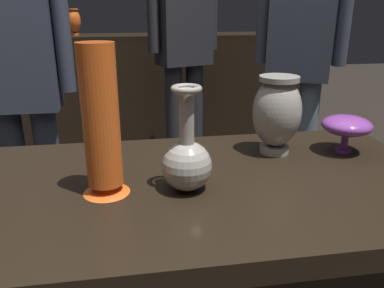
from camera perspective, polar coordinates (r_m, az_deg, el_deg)
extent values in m
cube|color=black|center=(0.93, 0.71, -6.81)|extent=(1.20, 0.64, 0.05)
cube|color=black|center=(3.11, -6.36, 6.24)|extent=(2.60, 0.40, 0.95)
cube|color=black|center=(3.03, -6.72, 15.37)|extent=(2.60, 0.40, 0.04)
sphere|color=gray|center=(0.86, -0.77, -3.26)|extent=(0.11, 0.11, 0.11)
cylinder|color=gray|center=(0.82, -0.80, 3.85)|extent=(0.03, 0.03, 0.13)
torus|color=gray|center=(0.81, -0.82, 8.15)|extent=(0.07, 0.07, 0.01)
cylinder|color=gray|center=(1.11, 12.00, -0.68)|extent=(0.08, 0.08, 0.02)
ellipsoid|color=gray|center=(1.08, 12.40, 4.64)|extent=(0.13, 0.13, 0.19)
cylinder|color=gray|center=(1.06, 12.76, 9.38)|extent=(0.11, 0.11, 0.01)
cylinder|color=#7A388E|center=(1.18, 21.41, -0.83)|extent=(0.05, 0.05, 0.01)
cylinder|color=#7A388E|center=(1.17, 21.57, 0.35)|extent=(0.02, 0.02, 0.04)
ellipsoid|color=#7A388E|center=(1.15, 21.86, 2.58)|extent=(0.14, 0.14, 0.05)
cone|color=#E55B1E|center=(0.88, -12.49, -6.29)|extent=(0.10, 0.10, 0.02)
cylinder|color=#E55B1E|center=(0.82, -13.31, 3.91)|extent=(0.08, 0.08, 0.30)
sphere|color=#E55B1E|center=(3.22, 12.85, 16.28)|extent=(0.07, 0.07, 0.07)
cylinder|color=#E55B1E|center=(3.22, 12.94, 17.45)|extent=(0.02, 0.02, 0.07)
torus|color=#E55B1E|center=(3.22, 12.99, 18.10)|extent=(0.05, 0.05, 0.01)
cylinder|color=#E55B1E|center=(3.05, -16.90, 15.25)|extent=(0.06, 0.06, 0.02)
ellipsoid|color=#E55B1E|center=(3.05, -17.08, 16.97)|extent=(0.10, 0.10, 0.17)
cylinder|color=#E55B1E|center=(3.04, -17.24, 18.46)|extent=(0.08, 0.08, 0.01)
cylinder|color=#232328|center=(2.59, 0.33, 2.46)|extent=(0.11, 0.11, 0.85)
cylinder|color=#232328|center=(2.53, -2.62, 1.96)|extent=(0.11, 0.11, 0.85)
cube|color=#232328|center=(2.44, -1.25, 19.45)|extent=(0.36, 0.28, 0.67)
cylinder|color=#232328|center=(2.54, 2.98, 20.19)|extent=(0.07, 0.07, 0.57)
cylinder|color=#232328|center=(2.35, -5.83, 20.16)|extent=(0.07, 0.07, 0.57)
cylinder|color=#333847|center=(1.99, -19.92, -5.67)|extent=(0.11, 0.11, 0.76)
cylinder|color=#333847|center=(2.03, -24.10, -5.79)|extent=(0.11, 0.11, 0.76)
cube|color=#333847|center=(1.84, -24.77, 13.76)|extent=(0.32, 0.18, 0.60)
cylinder|color=#333847|center=(1.80, -18.56, 15.38)|extent=(0.07, 0.07, 0.51)
cylinder|color=slate|center=(2.28, 16.19, -1.18)|extent=(0.11, 0.11, 0.82)
cylinder|color=slate|center=(2.29, 12.46, -0.75)|extent=(0.11, 0.11, 0.82)
cube|color=#333847|center=(2.15, 16.03, 17.70)|extent=(0.37, 0.31, 0.65)
cylinder|color=#333847|center=(2.14, 21.71, 17.98)|extent=(0.07, 0.07, 0.55)
cylinder|color=#333847|center=(2.17, 10.56, 18.97)|extent=(0.07, 0.07, 0.55)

